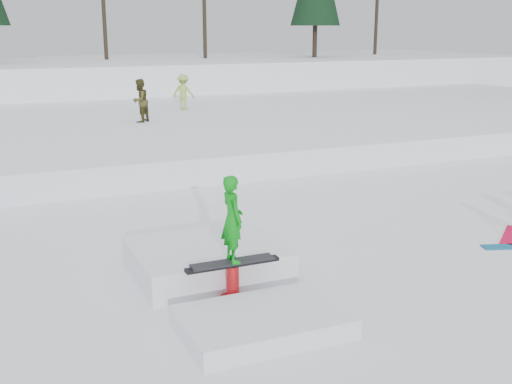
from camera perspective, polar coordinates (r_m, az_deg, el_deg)
name	(u,v)px	position (r m, az deg, el deg)	size (l,w,h in m)	color
ground	(275,281)	(11.48, 1.72, -7.89)	(120.00, 120.00, 0.00)	white
snow_berm	(58,82)	(39.97, -17.18, 9.35)	(60.00, 14.00, 2.40)	white
snow_midrise	(104,129)	(26.29, -13.38, 5.45)	(50.00, 18.00, 0.80)	white
walker_olive	(140,101)	(25.05, -10.29, 7.99)	(0.80, 0.62, 1.64)	#3A3617
walker_ygreen	(183,92)	(28.54, -6.47, 8.81)	(1.00, 0.57, 1.54)	#90B347
loose_board_red	(510,235)	(14.87, 21.67, -3.58)	(1.40, 0.28, 0.03)	#CA0435
jib_rail_feature	(221,271)	(11.09, -3.17, -7.04)	(2.60, 4.40, 2.11)	white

